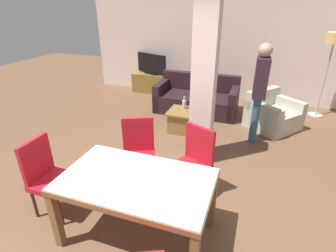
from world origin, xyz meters
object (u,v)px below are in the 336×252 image
(armchair, at_px, (272,115))
(standing_person, at_px, (260,87))
(coffee_table, at_px, (183,121))
(dining_table, at_px, (137,191))
(dining_chair_far_right, at_px, (193,160))
(tv_stand, at_px, (152,83))
(dining_chair_far_left, at_px, (139,151))
(dining_chair_head_left, at_px, (48,174))
(floor_lamp, at_px, (333,47))
(bottle, at_px, (184,104))
(sofa, at_px, (197,99))
(tv_screen, at_px, (152,64))

(armchair, bearing_deg, standing_person, 13.47)
(armchair, height_order, coffee_table, armchair)
(dining_table, distance_m, standing_person, 2.99)
(dining_chair_far_right, distance_m, tv_stand, 4.51)
(dining_chair_far_left, bearing_deg, dining_chair_far_right, 157.01)
(dining_chair_head_left, relative_size, standing_person, 0.54)
(armchair, height_order, floor_lamp, floor_lamp)
(standing_person, bearing_deg, bottle, 84.51)
(dining_table, height_order, dining_chair_far_left, dining_chair_far_left)
(sofa, bearing_deg, tv_screen, -31.87)
(dining_table, xyz_separation_m, dining_chair_far_right, (0.39, 0.88, -0.08))
(dining_table, xyz_separation_m, floor_lamp, (2.40, 4.48, 0.94))
(coffee_table, bearing_deg, dining_table, -84.13)
(tv_stand, height_order, floor_lamp, floor_lamp)
(sofa, bearing_deg, coffee_table, 89.96)
(dining_chair_far_left, bearing_deg, armchair, -149.04)
(dining_chair_far_right, xyz_separation_m, coffee_table, (-0.66, 1.81, -0.31))
(bottle, height_order, floor_lamp, floor_lamp)
(sofa, bearing_deg, floor_lamp, -166.40)
(dining_chair_head_left, xyz_separation_m, coffee_table, (0.90, 2.69, -0.31))
(dining_chair_far_right, xyz_separation_m, armchair, (1.02, 2.57, -0.26))
(bottle, distance_m, standing_person, 1.47)
(standing_person, bearing_deg, sofa, 48.82)
(bottle, distance_m, tv_stand, 2.52)
(floor_lamp, bearing_deg, bottle, -148.45)
(dining_chair_head_left, xyz_separation_m, standing_person, (2.26, 2.75, 0.52))
(armchair, height_order, tv_screen, tv_screen)
(bottle, relative_size, standing_person, 0.14)
(sofa, height_order, bottle, sofa)
(armchair, bearing_deg, dining_chair_far_left, 3.92)
(dining_chair_far_left, distance_m, tv_screen, 4.20)
(coffee_table, distance_m, tv_screen, 2.69)
(dining_table, relative_size, armchair, 1.31)
(bottle, bearing_deg, dining_table, -83.93)
(dining_chair_far_left, xyz_separation_m, sofa, (0.11, 2.97, -0.24))
(dining_chair_far_left, bearing_deg, standing_person, -152.10)
(floor_lamp, bearing_deg, tv_screen, 175.67)
(dining_chair_head_left, xyz_separation_m, armchair, (2.59, 3.45, -0.26))
(dining_chair_head_left, distance_m, armchair, 4.32)
(dining_chair_head_left, relative_size, coffee_table, 1.65)
(dining_chair_far_left, xyz_separation_m, bottle, (0.09, 1.96, 0.00))
(dining_chair_far_right, bearing_deg, standing_person, -86.51)
(bottle, height_order, tv_screen, tv_screen)
(dining_chair_far_left, height_order, tv_stand, dining_chair_far_left)
(dining_chair_far_left, bearing_deg, sofa, -116.40)
(dining_chair_far_left, distance_m, coffee_table, 1.85)
(dining_chair_far_right, relative_size, floor_lamp, 0.53)
(armchair, height_order, standing_person, standing_person)
(sofa, xyz_separation_m, standing_person, (1.36, -1.08, 0.76))
(dining_chair_far_right, distance_m, floor_lamp, 4.25)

